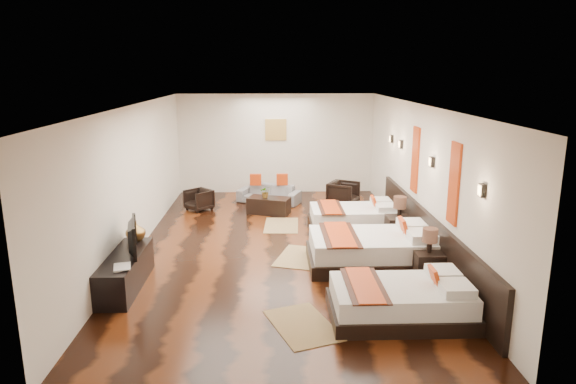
{
  "coord_description": "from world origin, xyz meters",
  "views": [
    {
      "loc": [
        -0.14,
        -9.59,
        3.43
      ],
      "look_at": [
        0.19,
        0.12,
        1.1
      ],
      "focal_mm": 31.72,
      "sensor_mm": 36.0,
      "label": 1
    }
  ],
  "objects_px": {
    "figurine": "(135,231)",
    "table_plant": "(266,192)",
    "armchair_right": "(343,194)",
    "coffee_table": "(269,205)",
    "bed_far": "(354,217)",
    "armchair_left": "(199,200)",
    "nightstand_a": "(428,263)",
    "tv_console": "(126,271)",
    "bed_mid": "(374,249)",
    "sofa": "(269,194)",
    "nightstand_b": "(399,226)",
    "bed_near": "(402,301)",
    "tv": "(128,237)",
    "book": "(113,268)"
  },
  "relations": [
    {
      "from": "tv_console",
      "to": "table_plant",
      "type": "relative_size",
      "value": 6.06
    },
    {
      "from": "nightstand_a",
      "to": "nightstand_b",
      "type": "bearing_deg",
      "value": 90.0
    },
    {
      "from": "bed_mid",
      "to": "nightstand_b",
      "type": "distance_m",
      "value": 1.44
    },
    {
      "from": "bed_far",
      "to": "armchair_left",
      "type": "xyz_separation_m",
      "value": [
        -3.66,
        1.65,
        0.01
      ]
    },
    {
      "from": "bed_near",
      "to": "tv",
      "type": "height_order",
      "value": "tv"
    },
    {
      "from": "bed_near",
      "to": "nightstand_b",
      "type": "distance_m",
      "value": 3.33
    },
    {
      "from": "tv",
      "to": "coffee_table",
      "type": "relative_size",
      "value": 0.93
    },
    {
      "from": "tv",
      "to": "table_plant",
      "type": "height_order",
      "value": "tv"
    },
    {
      "from": "bed_near",
      "to": "armchair_left",
      "type": "height_order",
      "value": "bed_near"
    },
    {
      "from": "armchair_left",
      "to": "book",
      "type": "bearing_deg",
      "value": -49.45
    },
    {
      "from": "tv",
      "to": "book",
      "type": "bearing_deg",
      "value": 161.81
    },
    {
      "from": "tv_console",
      "to": "sofa",
      "type": "height_order",
      "value": "tv_console"
    },
    {
      "from": "bed_far",
      "to": "nightstand_a",
      "type": "bearing_deg",
      "value": -75.77
    },
    {
      "from": "armchair_right",
      "to": "table_plant",
      "type": "xyz_separation_m",
      "value": [
        -2.0,
        -0.64,
        0.23
      ]
    },
    {
      "from": "bed_mid",
      "to": "tv",
      "type": "relative_size",
      "value": 2.48
    },
    {
      "from": "tv",
      "to": "coffee_table",
      "type": "height_order",
      "value": "tv"
    },
    {
      "from": "armchair_left",
      "to": "armchair_right",
      "type": "bearing_deg",
      "value": 50.56
    },
    {
      "from": "nightstand_a",
      "to": "armchair_left",
      "type": "bearing_deg",
      "value": 133.74
    },
    {
      "from": "figurine",
      "to": "coffee_table",
      "type": "xyz_separation_m",
      "value": [
        2.3,
        3.57,
        -0.53
      ]
    },
    {
      "from": "figurine",
      "to": "coffee_table",
      "type": "height_order",
      "value": "figurine"
    },
    {
      "from": "bed_far",
      "to": "table_plant",
      "type": "distance_m",
      "value": 2.37
    },
    {
      "from": "bed_mid",
      "to": "tv_console",
      "type": "distance_m",
      "value": 4.28
    },
    {
      "from": "book",
      "to": "armchair_left",
      "type": "bearing_deg",
      "value": 84.16
    },
    {
      "from": "tv_console",
      "to": "bed_far",
      "type": "bearing_deg",
      "value": 35.8
    },
    {
      "from": "bed_far",
      "to": "armchair_right",
      "type": "relative_size",
      "value": 2.74
    },
    {
      "from": "bed_mid",
      "to": "tv_console",
      "type": "bearing_deg",
      "value": -168.87
    },
    {
      "from": "tv",
      "to": "bed_near",
      "type": "bearing_deg",
      "value": -121.51
    },
    {
      "from": "bed_mid",
      "to": "nightstand_b",
      "type": "height_order",
      "value": "nightstand_b"
    },
    {
      "from": "nightstand_b",
      "to": "coffee_table",
      "type": "bearing_deg",
      "value": 139.64
    },
    {
      "from": "nightstand_b",
      "to": "book",
      "type": "xyz_separation_m",
      "value": [
        -4.95,
        -2.64,
        0.23
      ]
    },
    {
      "from": "nightstand_b",
      "to": "book",
      "type": "bearing_deg",
      "value": -151.94
    },
    {
      "from": "coffee_table",
      "to": "book",
      "type": "bearing_deg",
      "value": -115.19
    },
    {
      "from": "tv",
      "to": "armchair_right",
      "type": "distance_m",
      "value": 6.39
    },
    {
      "from": "figurine",
      "to": "table_plant",
      "type": "xyz_separation_m",
      "value": [
        2.22,
        3.56,
        -0.18
      ]
    },
    {
      "from": "bed_far",
      "to": "figurine",
      "type": "bearing_deg",
      "value": -151.4
    },
    {
      "from": "bed_near",
      "to": "figurine",
      "type": "distance_m",
      "value": 4.64
    },
    {
      "from": "table_plant",
      "to": "tv_console",
      "type": "bearing_deg",
      "value": -117.29
    },
    {
      "from": "bed_mid",
      "to": "tv_console",
      "type": "relative_size",
      "value": 1.28
    },
    {
      "from": "tv",
      "to": "figurine",
      "type": "height_order",
      "value": "tv"
    },
    {
      "from": "armchair_right",
      "to": "coffee_table",
      "type": "relative_size",
      "value": 0.71
    },
    {
      "from": "bed_mid",
      "to": "armchair_right",
      "type": "relative_size",
      "value": 3.26
    },
    {
      "from": "bed_near",
      "to": "coffee_table",
      "type": "distance_m",
      "value": 5.81
    },
    {
      "from": "bed_near",
      "to": "nightstand_a",
      "type": "bearing_deg",
      "value": 58.92
    },
    {
      "from": "sofa",
      "to": "coffee_table",
      "type": "height_order",
      "value": "sofa"
    },
    {
      "from": "armchair_left",
      "to": "armchair_right",
      "type": "relative_size",
      "value": 0.83
    },
    {
      "from": "bed_mid",
      "to": "coffee_table",
      "type": "bearing_deg",
      "value": 118.62
    },
    {
      "from": "bed_mid",
      "to": "nightstand_b",
      "type": "bearing_deg",
      "value": 58.86
    },
    {
      "from": "tv",
      "to": "tv_console",
      "type": "bearing_deg",
      "value": 143.7
    },
    {
      "from": "tv",
      "to": "nightstand_b",
      "type": "bearing_deg",
      "value": -82.49
    },
    {
      "from": "bed_near",
      "to": "table_plant",
      "type": "distance_m",
      "value": 5.83
    }
  ]
}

